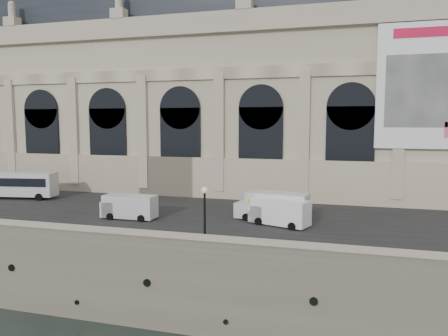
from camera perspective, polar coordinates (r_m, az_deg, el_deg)
The scene contains 10 objects.
ground at distance 35.78m, azimuth -12.94°, elevation -19.47°, with size 260.00×260.00×0.00m, color black.
quay at distance 66.26m, azimuth 1.84°, elevation -4.64°, with size 160.00×70.00×6.00m, color #776D5B.
street at distance 45.98m, azimuth -4.62°, elevation -5.61°, with size 160.00×24.00×0.06m, color #2D2D2D.
parapet at distance 33.98m, azimuth -12.71°, elevation -8.95°, with size 160.00×1.40×1.21m.
museum at distance 63.06m, azimuth -4.41°, elevation 10.07°, with size 69.00×18.70×29.10m.
bus_left at distance 58.83m, azimuth -26.00°, elevation -1.89°, with size 11.11×4.05×3.21m.
van_b at distance 43.11m, azimuth -12.56°, elevation -4.96°, with size 5.26×2.25×2.33m.
van_c at distance 39.81m, azimuth 6.93°, elevation -5.72°, with size 5.76×3.66×2.40m.
box_truck at distance 41.27m, azimuth 6.43°, elevation -5.06°, with size 7.11×3.31×2.76m.
lamp_right at distance 32.49m, azimuth -2.54°, elevation -6.50°, with size 0.47×0.47×4.57m.
Camera 1 is at (15.94, -28.11, 15.37)m, focal length 35.00 mm.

